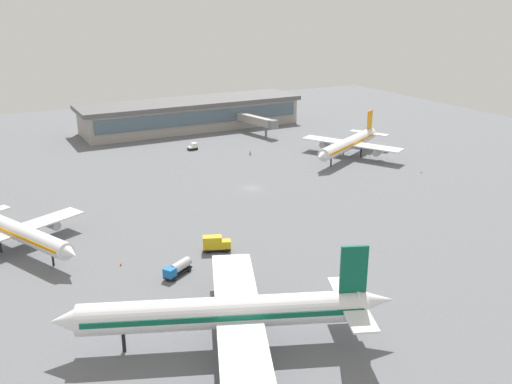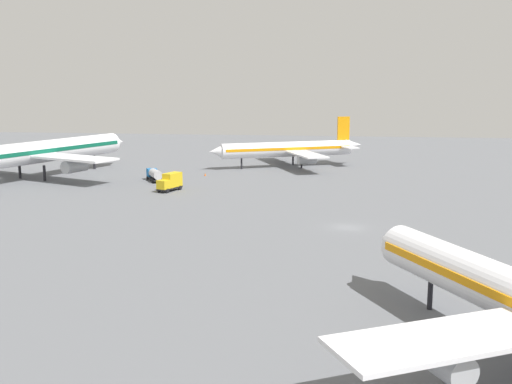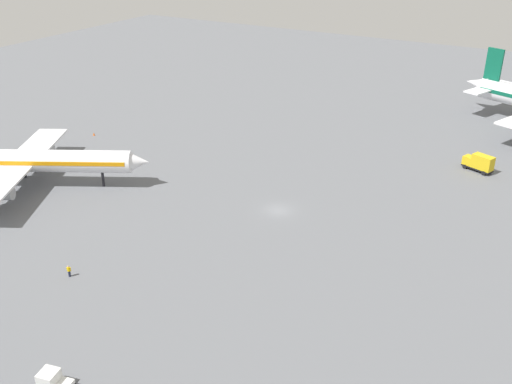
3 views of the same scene
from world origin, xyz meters
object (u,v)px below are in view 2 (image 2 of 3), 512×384
(fuel_truck, at_px, (155,174))
(safety_cone_near_gate, at_px, (205,174))
(airplane_taxiing, at_px, (289,149))
(airplane_distant, at_px, (41,152))
(catering_truck, at_px, (170,182))

(fuel_truck, xyz_separation_m, safety_cone_near_gate, (8.43, -8.69, -1.09))
(airplane_taxiing, bearing_deg, airplane_distant, 0.15)
(catering_truck, bearing_deg, airplane_taxiing, 172.90)
(airplane_distant, height_order, catering_truck, airplane_distant)
(fuel_truck, bearing_deg, airplane_distant, 56.55)
(airplane_distant, relative_size, catering_truck, 8.08)
(airplane_distant, bearing_deg, airplane_taxiing, -42.71)
(airplane_taxiing, bearing_deg, safety_cone_near_gate, 19.36)
(catering_truck, relative_size, safety_cone_near_gate, 9.84)
(airplane_distant, relative_size, fuel_truck, 7.47)
(airplane_distant, xyz_separation_m, catering_truck, (-11.63, -30.87, -3.83))
(fuel_truck, bearing_deg, catering_truck, 179.88)
(fuel_truck, bearing_deg, airplane_taxiing, -76.37)
(airplane_taxiing, relative_size, safety_cone_near_gate, 59.75)
(airplane_taxiing, relative_size, fuel_truck, 5.61)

